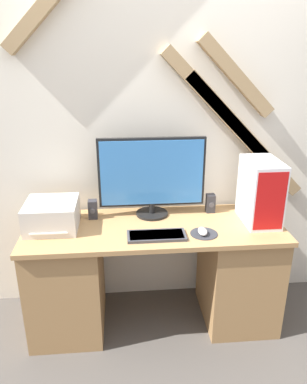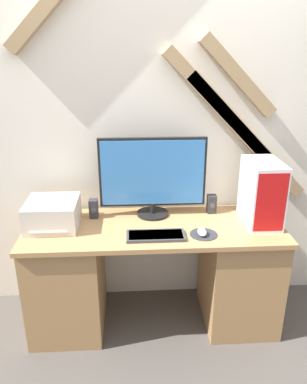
% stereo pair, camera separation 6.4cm
% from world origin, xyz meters
% --- Properties ---
extents(ground_plane, '(12.00, 12.00, 0.00)m').
position_xyz_m(ground_plane, '(0.00, 0.00, 0.00)').
color(ground_plane, '#4C4742').
extents(wall_back, '(6.40, 0.13, 2.70)m').
position_xyz_m(wall_back, '(0.01, 0.64, 1.36)').
color(wall_back, silver).
rests_on(wall_back, ground_plane).
extents(desk, '(1.62, 0.59, 0.73)m').
position_xyz_m(desk, '(0.00, 0.29, 0.38)').
color(desk, tan).
rests_on(desk, ground_plane).
extents(monitor, '(0.69, 0.21, 0.53)m').
position_xyz_m(monitor, '(-0.00, 0.47, 1.01)').
color(monitor, black).
rests_on(monitor, desk).
extents(keyboard, '(0.35, 0.15, 0.02)m').
position_xyz_m(keyboard, '(-0.00, 0.15, 0.74)').
color(keyboard, '#3D3D42').
rests_on(keyboard, desk).
extents(mousepad, '(0.17, 0.17, 0.00)m').
position_xyz_m(mousepad, '(0.29, 0.16, 0.73)').
color(mousepad, '#2D2D33').
rests_on(mousepad, desk).
extents(mouse, '(0.05, 0.10, 0.04)m').
position_xyz_m(mouse, '(0.28, 0.15, 0.75)').
color(mouse, silver).
rests_on(mouse, mousepad).
extents(computer_tower, '(0.20, 0.33, 0.41)m').
position_xyz_m(computer_tower, '(0.67, 0.31, 0.93)').
color(computer_tower, white).
rests_on(computer_tower, desk).
extents(printer, '(0.31, 0.32, 0.17)m').
position_xyz_m(printer, '(-0.63, 0.33, 0.81)').
color(printer, beige).
rests_on(printer, desk).
extents(speaker_left, '(0.06, 0.06, 0.13)m').
position_xyz_m(speaker_left, '(-0.39, 0.44, 0.79)').
color(speaker_left, '#2D2D33').
rests_on(speaker_left, desk).
extents(speaker_right, '(0.06, 0.06, 0.13)m').
position_xyz_m(speaker_right, '(0.40, 0.48, 0.79)').
color(speaker_right, '#2D2D33').
rests_on(speaker_right, desk).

